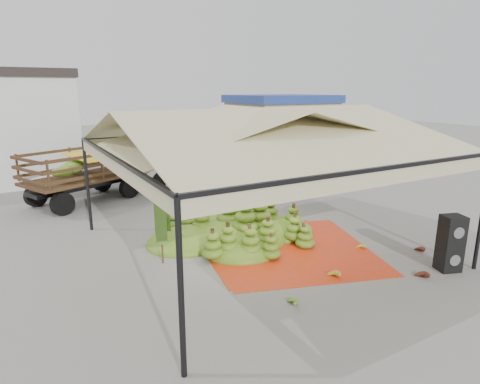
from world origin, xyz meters
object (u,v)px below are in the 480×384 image
vendor (175,184)px  truck_left (108,165)px  banana_heap (237,219)px  speaker_stack (450,243)px  truck_right (272,146)px

vendor → truck_left: truck_left is taller
banana_heap → truck_left: 7.57m
banana_heap → vendor: vendor is taller
speaker_stack → vendor: 9.61m
truck_left → truck_right: size_ratio=0.92×
vendor → truck_right: (7.04, 3.67, 0.53)m
truck_left → truck_right: truck_right is taller
banana_heap → truck_right: (6.58, 7.74, 0.87)m
truck_left → truck_right: (8.84, 0.56, 0.13)m
speaker_stack → truck_left: bearing=136.1°
banana_heap → truck_left: bearing=107.5°
banana_heap → speaker_stack: 5.86m
speaker_stack → vendor: bearing=134.6°
banana_heap → speaker_stack: bearing=-53.0°
vendor → truck_left: (-1.80, 3.12, 0.40)m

